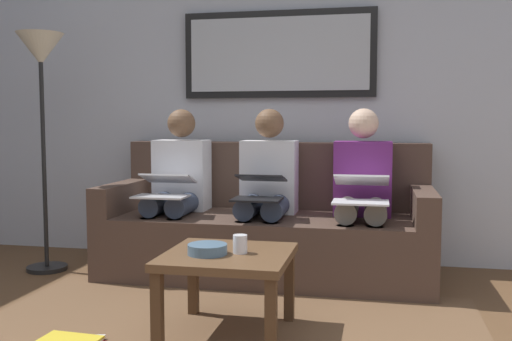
{
  "coord_description": "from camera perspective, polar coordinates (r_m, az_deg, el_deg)",
  "views": [
    {
      "loc": [
        -0.74,
        1.81,
        1.06
      ],
      "look_at": [
        0.0,
        -1.7,
        0.75
      ],
      "focal_mm": 40.81,
      "sensor_mm": 36.0,
      "label": 1
    }
  ],
  "objects": [
    {
      "name": "area_rug",
      "position": [
        2.95,
        -3.55,
        -15.99
      ],
      "size": [
        2.6,
        1.8,
        0.01
      ],
      "primitive_type": "cube",
      "color": "brown",
      "rests_on": "ground_plane"
    },
    {
      "name": "coffee_table",
      "position": [
        2.89,
        -2.78,
        -9.23
      ],
      "size": [
        0.61,
        0.61,
        0.41
      ],
      "color": "brown",
      "rests_on": "ground_plane"
    },
    {
      "name": "couch",
      "position": [
        4.06,
        1.23,
        -5.68
      ],
      "size": [
        2.2,
        0.9,
        0.9
      ],
      "color": "#4C382D",
      "rests_on": "ground_plane"
    },
    {
      "name": "standing_lamp",
      "position": [
        4.33,
        -20.31,
        8.75
      ],
      "size": [
        0.32,
        0.32,
        1.66
      ],
      "color": "black",
      "rests_on": "ground_plane"
    },
    {
      "name": "laptop_white",
      "position": [
        3.65,
        10.26,
        -1.86
      ],
      "size": [
        0.34,
        0.39,
        0.17
      ],
      "color": "white"
    },
    {
      "name": "wall_rear",
      "position": [
        4.48,
        2.41,
        8.0
      ],
      "size": [
        6.0,
        0.12,
        2.6
      ],
      "primitive_type": "cube",
      "color": "#B7BCC6",
      "rests_on": "ground_plane"
    },
    {
      "name": "framed_mirror",
      "position": [
        4.41,
        2.21,
        11.31
      ],
      "size": [
        1.44,
        0.05,
        0.64
      ],
      "color": "black"
    },
    {
      "name": "laptop_silver",
      "position": [
        3.89,
        -8.92,
        -1.54
      ],
      "size": [
        0.35,
        0.34,
        0.15
      ],
      "color": "silver"
    },
    {
      "name": "person_right",
      "position": [
        4.12,
        -7.72,
        -1.4
      ],
      "size": [
        0.38,
        0.58,
        1.14
      ],
      "color": "silver",
      "rests_on": "couch"
    },
    {
      "name": "laptop_black",
      "position": [
        3.72,
        0.35,
        -1.65
      ],
      "size": [
        0.31,
        0.38,
        0.16
      ],
      "color": "black"
    },
    {
      "name": "person_middle",
      "position": [
        3.95,
        1.05,
        -1.62
      ],
      "size": [
        0.38,
        0.58,
        1.14
      ],
      "color": "silver",
      "rests_on": "couch"
    },
    {
      "name": "bowl",
      "position": [
        2.84,
        -4.78,
        -7.69
      ],
      "size": [
        0.19,
        0.19,
        0.05
      ],
      "primitive_type": "cylinder",
      "color": "slate",
      "rests_on": "coffee_table"
    },
    {
      "name": "cup",
      "position": [
        2.85,
        -1.57,
        -7.22
      ],
      "size": [
        0.07,
        0.07,
        0.09
      ],
      "primitive_type": "cylinder",
      "color": "silver",
      "rests_on": "coffee_table"
    },
    {
      "name": "person_left",
      "position": [
        3.88,
        10.36,
        -1.81
      ],
      "size": [
        0.38,
        0.58,
        1.14
      ],
      "color": "#66236B",
      "rests_on": "couch"
    }
  ]
}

